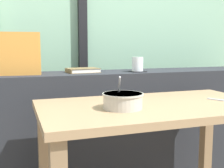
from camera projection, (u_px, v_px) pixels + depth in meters
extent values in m
cube|color=black|center=(82.00, 9.00, 2.35)|extent=(0.07, 0.05, 2.60)
cube|color=#23262B|center=(103.00, 130.00, 2.02)|extent=(2.80, 0.36, 0.82)
cube|color=#826849|center=(45.00, 168.00, 1.55)|extent=(0.06, 0.06, 0.68)
cube|color=#826849|center=(206.00, 147.00, 1.89)|extent=(0.06, 0.06, 0.68)
cube|color=#997A56|center=(155.00, 107.00, 1.43)|extent=(1.14, 0.63, 0.03)
cube|color=black|center=(137.00, 71.00, 1.98)|extent=(0.10, 0.10, 0.00)
cylinder|color=white|center=(138.00, 64.00, 1.97)|extent=(0.08, 0.08, 0.10)
cylinder|color=#BC3D51|center=(138.00, 65.00, 1.97)|extent=(0.07, 0.07, 0.07)
cube|color=brown|center=(83.00, 72.00, 1.93)|extent=(0.22, 0.17, 0.00)
cube|color=silver|center=(83.00, 70.00, 1.93)|extent=(0.21, 0.16, 0.02)
cube|color=brown|center=(83.00, 68.00, 1.92)|extent=(0.22, 0.17, 0.00)
cube|color=brown|center=(68.00, 71.00, 1.88)|extent=(0.02, 0.15, 0.03)
cube|color=#D18938|center=(14.00, 54.00, 1.76)|extent=(0.33, 0.17, 0.26)
cylinder|color=#BCB7A8|center=(123.00, 101.00, 1.31)|extent=(0.18, 0.18, 0.07)
cylinder|color=#BCB7A8|center=(123.00, 94.00, 1.31)|extent=(0.19, 0.19, 0.01)
cylinder|color=brown|center=(123.00, 103.00, 1.32)|extent=(0.16, 0.16, 0.05)
cylinder|color=silver|center=(119.00, 90.00, 1.33)|extent=(0.04, 0.11, 0.14)
ellipsoid|color=silver|center=(117.00, 98.00, 1.36)|extent=(0.03, 0.05, 0.01)
cube|color=silver|center=(223.00, 100.00, 1.50)|extent=(0.09, 0.16, 0.01)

